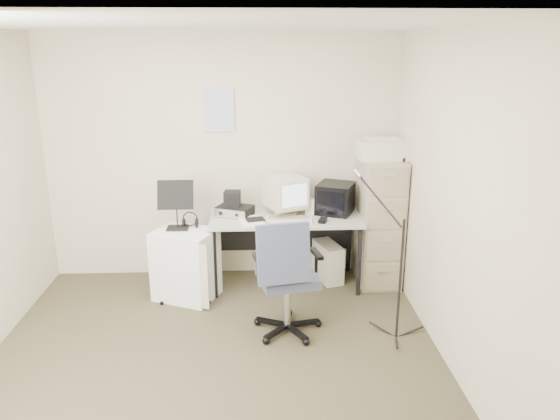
{
  "coord_description": "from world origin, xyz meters",
  "views": [
    {
      "loc": [
        0.34,
        -3.72,
        2.39
      ],
      "look_at": [
        0.55,
        0.95,
        0.95
      ],
      "focal_mm": 35.0,
      "sensor_mm": 36.0,
      "label": 1
    }
  ],
  "objects_px": {
    "desk": "(286,250)",
    "side_cart": "(186,264)",
    "office_chair": "(288,275)",
    "filing_cabinet": "(379,222)"
  },
  "relations": [
    {
      "from": "filing_cabinet",
      "to": "side_cart",
      "type": "bearing_deg",
      "value": -171.31
    },
    {
      "from": "filing_cabinet",
      "to": "side_cart",
      "type": "relative_size",
      "value": 1.91
    },
    {
      "from": "office_chair",
      "to": "side_cart",
      "type": "xyz_separation_m",
      "value": [
        -0.94,
        0.71,
        -0.18
      ]
    },
    {
      "from": "desk",
      "to": "office_chair",
      "type": "height_order",
      "value": "office_chair"
    },
    {
      "from": "office_chair",
      "to": "side_cart",
      "type": "height_order",
      "value": "office_chair"
    },
    {
      "from": "office_chair",
      "to": "side_cart",
      "type": "distance_m",
      "value": 1.19
    },
    {
      "from": "desk",
      "to": "side_cart",
      "type": "bearing_deg",
      "value": -164.88
    },
    {
      "from": "desk",
      "to": "office_chair",
      "type": "relative_size",
      "value": 1.44
    },
    {
      "from": "desk",
      "to": "side_cart",
      "type": "xyz_separation_m",
      "value": [
        -0.98,
        -0.26,
        -0.02
      ]
    },
    {
      "from": "filing_cabinet",
      "to": "side_cart",
      "type": "xyz_separation_m",
      "value": [
        -1.93,
        -0.29,
        -0.31
      ]
    }
  ]
}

